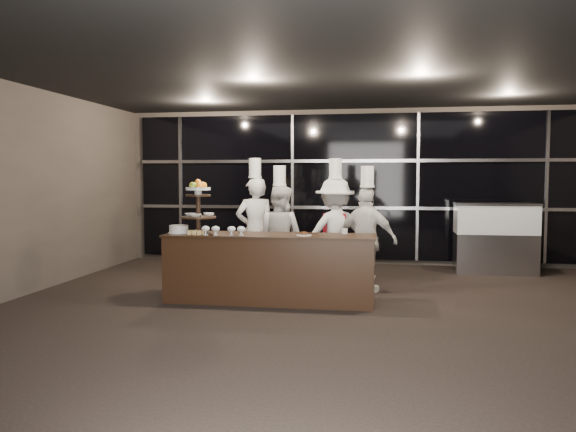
% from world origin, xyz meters
% --- Properties ---
extents(room, '(10.00, 10.00, 10.00)m').
position_xyz_m(room, '(0.00, 0.00, 1.50)').
color(room, black).
rests_on(room, ground).
extents(window_wall, '(8.60, 0.10, 2.80)m').
position_xyz_m(window_wall, '(0.00, 4.94, 1.50)').
color(window_wall, black).
rests_on(window_wall, ground).
extents(buffet_counter, '(2.84, 0.74, 0.92)m').
position_xyz_m(buffet_counter, '(-0.96, 1.42, 0.47)').
color(buffet_counter, black).
rests_on(buffet_counter, ground).
extents(display_stand, '(0.48, 0.48, 0.74)m').
position_xyz_m(display_stand, '(-1.96, 1.42, 1.34)').
color(display_stand, black).
rests_on(display_stand, buffet_counter).
extents(compotes, '(0.60, 0.11, 0.12)m').
position_xyz_m(compotes, '(-1.55, 1.20, 1.00)').
color(compotes, silver).
rests_on(compotes, buffet_counter).
extents(layer_cake, '(0.30, 0.30, 0.11)m').
position_xyz_m(layer_cake, '(-2.23, 1.37, 0.97)').
color(layer_cake, white).
rests_on(layer_cake, buffet_counter).
extents(pastry_squares, '(0.20, 0.13, 0.05)m').
position_xyz_m(pastry_squares, '(-1.95, 1.26, 0.95)').
color(pastry_squares, '#F0CA75').
rests_on(pastry_squares, buffet_counter).
extents(small_plate, '(0.20, 0.20, 0.05)m').
position_xyz_m(small_plate, '(-0.49, 1.32, 0.94)').
color(small_plate, white).
rests_on(small_plate, buffet_counter).
extents(chef_cup, '(0.08, 0.08, 0.07)m').
position_xyz_m(chef_cup, '(0.03, 1.67, 0.96)').
color(chef_cup, white).
rests_on(chef_cup, buffet_counter).
extents(display_case, '(1.39, 0.61, 1.24)m').
position_xyz_m(display_case, '(2.51, 4.30, 0.69)').
color(display_case, '#A5A5AA').
rests_on(display_case, ground).
extents(chef_a, '(0.72, 0.60, 1.99)m').
position_xyz_m(chef_a, '(-1.44, 2.64, 0.87)').
color(chef_a, white).
rests_on(chef_a, ground).
extents(chef_b, '(0.93, 0.83, 1.87)m').
position_xyz_m(chef_b, '(-1.02, 2.48, 0.80)').
color(chef_b, silver).
rests_on(chef_b, ground).
extents(chef_c, '(1.24, 1.00, 1.97)m').
position_xyz_m(chef_c, '(-0.17, 2.53, 0.85)').
color(chef_c, silver).
rests_on(chef_c, ground).
extents(chef_d, '(0.98, 0.65, 1.85)m').
position_xyz_m(chef_d, '(0.32, 2.24, 0.80)').
color(chef_d, white).
rests_on(chef_d, ground).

